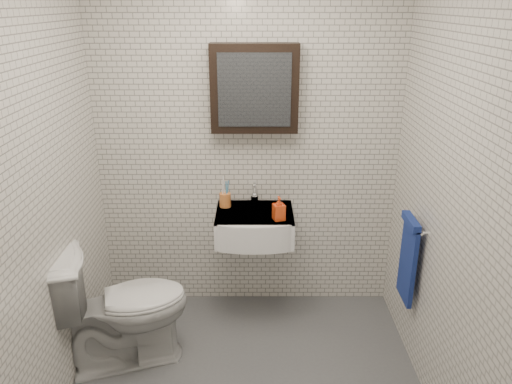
% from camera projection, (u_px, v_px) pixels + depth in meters
% --- Properties ---
extents(ground, '(2.20, 2.00, 0.01)m').
position_uv_depth(ground, '(246.00, 384.00, 3.14)').
color(ground, '#515359').
rests_on(ground, ground).
extents(room_shell, '(2.22, 2.02, 2.51)m').
position_uv_depth(room_shell, '(244.00, 162.00, 2.62)').
color(room_shell, silver).
rests_on(room_shell, ground).
extents(washbasin, '(0.55, 0.50, 0.20)m').
position_uv_depth(washbasin, '(254.00, 226.00, 3.56)').
color(washbasin, white).
rests_on(washbasin, room_shell).
extents(faucet, '(0.06, 0.20, 0.15)m').
position_uv_depth(faucet, '(255.00, 195.00, 3.68)').
color(faucet, silver).
rests_on(faucet, washbasin).
extents(mirror_cabinet, '(0.60, 0.15, 0.60)m').
position_uv_depth(mirror_cabinet, '(254.00, 89.00, 3.40)').
color(mirror_cabinet, black).
rests_on(mirror_cabinet, room_shell).
extents(towel_rail, '(0.09, 0.30, 0.58)m').
position_uv_depth(towel_rail, '(408.00, 256.00, 3.21)').
color(towel_rail, silver).
rests_on(towel_rail, room_shell).
extents(toothbrush_cup, '(0.08, 0.08, 0.23)m').
position_uv_depth(toothbrush_cup, '(225.00, 199.00, 3.64)').
color(toothbrush_cup, orange).
rests_on(toothbrush_cup, washbasin).
extents(soap_bottle, '(0.09, 0.10, 0.17)m').
position_uv_depth(soap_bottle, '(279.00, 208.00, 3.41)').
color(soap_bottle, orange).
rests_on(soap_bottle, washbasin).
extents(toilet, '(0.93, 0.70, 0.85)m').
position_uv_depth(toilet, '(123.00, 305.00, 3.21)').
color(toilet, silver).
rests_on(toilet, ground).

